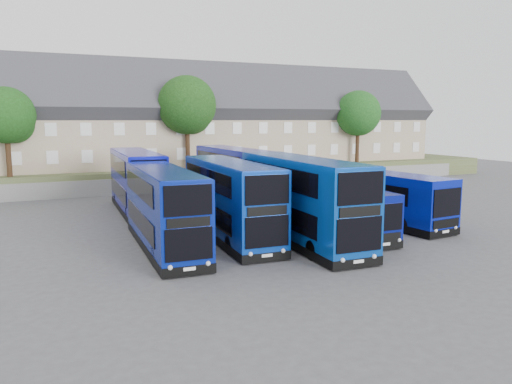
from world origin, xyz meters
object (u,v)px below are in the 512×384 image
Objects in this scene: coach_east_a at (334,208)px; tree_east at (359,115)px; dd_front_left at (164,210)px; dd_front_mid at (230,201)px; tree_far at (365,113)px; tree_mid at (188,107)px; tree_west at (8,118)px.

tree_east is (17.41, 21.85, 5.95)m from coach_east_a.
tree_east is (28.10, 21.87, 5.29)m from dd_front_left.
coach_east_a is 1.33× the size of tree_east.
dd_front_left is at bearing -177.10° from coach_east_a.
dd_front_mid is 1.31× the size of tree_far.
dd_front_mid is at bearing 13.69° from dd_front_left.
tree_mid is at bearing 72.65° from dd_front_left.
coach_east_a is at bearing -83.40° from tree_mid.
dd_front_mid is 1.39× the size of tree_east.
coach_east_a is 29.23m from tree_west.
dd_front_left is 1.18× the size of tree_mid.
tree_west is 36.00m from tree_east.
dd_front_left is 23.77m from tree_west.
dd_front_left is at bearing -165.96° from dd_front_mid.
dd_front_mid is 1.48× the size of tree_west.
tree_far is (30.02, 28.07, 5.54)m from dd_front_mid.
tree_east reaches higher than tree_west.
tree_mid is (4.02, 21.57, 5.88)m from dd_front_mid.
tree_east reaches higher than coach_east_a.
tree_east is (20.00, -0.50, -0.68)m from tree_mid.
tree_mid is at bearing 82.35° from dd_front_mid.
tree_east is (24.02, 21.07, 5.20)m from dd_front_mid.
dd_front_left is 24.53m from tree_mid.
tree_far is at bearing 9.46° from tree_west.
tree_mid is (-2.59, 22.35, 6.62)m from coach_east_a.
tree_west is 0.94× the size of tree_east.
tree_west reaches higher than dd_front_mid.
tree_far is at bearing 49.40° from tree_east.
tree_far is (42.00, 7.00, 0.68)m from tree_west.
dd_front_left is at bearing -109.90° from tree_mid.
coach_east_a is (10.69, 0.02, -0.65)m from dd_front_left.
tree_far is at bearing 42.81° from dd_front_left.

